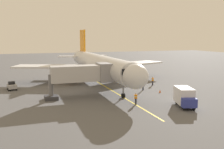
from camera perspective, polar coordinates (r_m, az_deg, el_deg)
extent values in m
plane|color=#565659|center=(55.11, -4.17, -1.78)|extent=(220.00, 220.00, 0.00)
cube|color=yellow|center=(48.22, -0.64, -3.20)|extent=(1.03, 40.00, 0.01)
cylinder|color=silver|center=(53.24, -2.81, 2.33)|extent=(4.47, 34.07, 3.80)
ellipsoid|color=silver|center=(36.26, 5.26, -0.45)|extent=(3.69, 4.07, 3.61)
cone|color=silver|center=(71.13, -6.99, 3.76)|extent=(3.48, 3.07, 3.42)
cube|color=black|center=(37.45, 4.39, 0.68)|extent=(3.26, 1.66, 0.90)
cube|color=silver|center=(59.66, 4.08, 2.38)|extent=(17.78, 10.93, 0.36)
cylinder|color=orange|center=(56.30, 2.59, 0.50)|extent=(2.37, 3.44, 2.30)
cylinder|color=black|center=(54.69, 3.27, 0.27)|extent=(2.10, 0.24, 2.10)
cube|color=silver|center=(55.27, -12.42, 1.74)|extent=(17.72, 11.48, 0.36)
cylinder|color=orange|center=(53.17, -9.11, -0.05)|extent=(2.37, 3.44, 2.30)
cylinder|color=black|center=(51.46, -8.77, -0.31)|extent=(2.10, 0.24, 2.10)
cube|color=orange|center=(68.01, -6.51, 6.77)|extent=(0.45, 4.81, 7.20)
cube|color=silver|center=(68.63, -3.80, 4.15)|extent=(6.82, 4.15, 0.24)
cube|color=silver|center=(67.24, -9.08, 3.98)|extent=(6.83, 4.37, 0.24)
cylinder|color=slate|center=(40.93, 2.51, -2.79)|extent=(0.24, 0.24, 2.77)
cylinder|color=black|center=(41.21, 2.50, -4.68)|extent=(0.46, 0.71, 0.70)
cylinder|color=slate|center=(57.10, -1.13, 0.55)|extent=(0.24, 0.24, 2.77)
cylinder|color=black|center=(57.30, -1.13, -0.82)|extent=(0.47, 1.11, 1.10)
cylinder|color=slate|center=(55.74, -6.23, 0.32)|extent=(0.24, 0.24, 2.77)
cylinder|color=black|center=(55.95, -6.20, -1.09)|extent=(0.47, 1.11, 1.10)
cube|color=#B7B7BC|center=(41.10, -7.22, 0.26)|extent=(9.05, 2.78, 2.50)
cube|color=gray|center=(42.24, -1.24, 0.53)|extent=(2.86, 3.25, 3.00)
cylinder|color=slate|center=(40.75, -13.38, -2.75)|extent=(0.70, 0.70, 3.90)
cube|color=#333338|center=(41.09, -13.31, -5.01)|extent=(2.00, 2.00, 0.60)
cylinder|color=#23232D|center=(37.23, 5.28, -5.97)|extent=(0.26, 0.26, 0.88)
cube|color=orange|center=(37.06, 5.30, -4.86)|extent=(0.44, 0.43, 0.60)
cube|color=silver|center=(37.06, 5.30, -4.86)|extent=(0.46, 0.45, 0.10)
sphere|color=beige|center=(36.97, 5.30, -4.23)|extent=(0.22, 0.22, 0.22)
cylinder|color=#23232D|center=(47.36, 6.88, -2.93)|extent=(0.26, 0.26, 0.88)
cube|color=#D8EA19|center=(47.22, 6.90, -2.05)|extent=(0.40, 0.45, 0.60)
cube|color=silver|center=(47.22, 6.90, -2.05)|extent=(0.41, 0.47, 0.10)
sphere|color=beige|center=(47.15, 6.91, -1.55)|extent=(0.22, 0.22, 0.22)
cylinder|color=#23232D|center=(52.43, 8.98, -1.89)|extent=(0.26, 0.26, 0.88)
cube|color=orange|center=(52.31, 9.00, -1.09)|extent=(0.34, 0.43, 0.60)
cube|color=silver|center=(52.31, 9.00, -1.09)|extent=(0.36, 0.46, 0.10)
sphere|color=#9E7051|center=(52.24, 9.01, -0.64)|extent=(0.22, 0.22, 0.22)
cube|color=#9E9EA3|center=(50.65, -21.27, -2.47)|extent=(1.80, 2.48, 0.70)
cube|color=black|center=(50.85, -21.35, -1.74)|extent=(1.21, 1.04, 0.50)
cylinder|color=black|center=(50.01, -20.40, -2.96)|extent=(0.33, 0.63, 0.60)
cylinder|color=black|center=(49.87, -21.88, -3.07)|extent=(0.33, 0.63, 0.60)
cylinder|color=black|center=(51.57, -20.64, -2.65)|extent=(0.33, 0.63, 0.60)
cylinder|color=black|center=(51.43, -22.08, -2.75)|extent=(0.33, 0.63, 0.60)
cube|color=#2D3899|center=(35.81, 16.56, -5.90)|extent=(2.33, 2.20, 1.20)
cube|color=black|center=(35.12, 16.94, -5.86)|extent=(1.67, 0.67, 0.70)
cube|color=silver|center=(37.49, 15.62, -4.45)|extent=(3.00, 4.04, 2.20)
cylinder|color=black|center=(35.94, 17.63, -6.88)|extent=(0.49, 0.88, 0.84)
cylinder|color=black|center=(35.52, 15.65, -6.98)|extent=(0.49, 0.88, 0.84)
cylinder|color=black|center=(38.86, 16.02, -5.69)|extent=(0.49, 0.88, 0.84)
cylinder|color=black|center=(38.47, 14.17, -5.76)|extent=(0.49, 0.88, 0.84)
cone|color=#F2590F|center=(48.82, 16.81, -3.09)|extent=(0.32, 0.32, 0.55)
cone|color=#F2590F|center=(45.77, 10.58, -3.61)|extent=(0.32, 0.32, 0.55)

